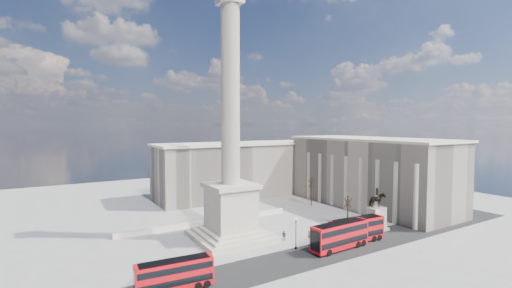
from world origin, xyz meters
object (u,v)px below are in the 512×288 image
object	(u,v)px
red_bus_a	(175,275)
victorian_lamp	(296,231)
nelsons_column	(231,173)
pedestrian_walking	(309,235)
red_bus_b	(340,235)
red_bus_c	(357,230)
pedestrian_crossing	(284,235)
equestrian_statue	(377,215)
pedestrian_standing	(379,226)

from	to	relation	value
red_bus_a	victorian_lamp	size ratio (longest dim) A/B	1.83
nelsons_column	pedestrian_walking	distance (m)	19.40
red_bus_a	red_bus_b	xyz separation A→B (m)	(29.93, -0.21, 0.35)
red_bus_c	nelsons_column	bearing A→B (deg)	147.27
red_bus_a	victorian_lamp	distance (m)	23.52
red_bus_c	pedestrian_crossing	bearing A→B (deg)	148.30
nelsons_column	equestrian_statue	distance (m)	32.24
pedestrian_walking	nelsons_column	bearing A→B (deg)	116.45
nelsons_column	victorian_lamp	bearing A→B (deg)	-56.86
nelsons_column	red_bus_c	distance (m)	26.25
red_bus_b	pedestrian_standing	bearing A→B (deg)	11.91
victorian_lamp	red_bus_c	bearing A→B (deg)	-14.33
red_bus_a	pedestrian_crossing	distance (m)	25.61
red_bus_a	equestrian_statue	world-z (taller)	equestrian_statue
red_bus_a	red_bus_b	size ratio (longest dim) A/B	0.87
pedestrian_walking	red_bus_a	bearing A→B (deg)	162.76
red_bus_c	pedestrian_walking	bearing A→B (deg)	141.59
pedestrian_standing	pedestrian_crossing	xyz separation A→B (m)	(-20.68, 5.19, -0.01)
pedestrian_crossing	victorian_lamp	bearing A→B (deg)	129.26
pedestrian_crossing	red_bus_a	bearing A→B (deg)	69.41
red_bus_c	pedestrian_crossing	size ratio (longest dim) A/B	6.02
nelsons_column	red_bus_a	size ratio (longest dim) A/B	4.78
red_bus_c	victorian_lamp	world-z (taller)	victorian_lamp
red_bus_b	red_bus_c	distance (m)	5.43
victorian_lamp	red_bus_a	bearing A→B (deg)	-170.54
equestrian_statue	red_bus_b	bearing A→B (deg)	-163.88
red_bus_c	victorian_lamp	size ratio (longest dim) A/B	2.03
nelsons_column	pedestrian_walking	world-z (taller)	nelsons_column
red_bus_b	equestrian_statue	xyz separation A→B (m)	(14.65, 4.23, 0.64)
red_bus_a	pedestrian_walking	size ratio (longest dim) A/B	6.27
equestrian_statue	pedestrian_standing	world-z (taller)	equestrian_statue
equestrian_statue	pedestrian_crossing	bearing A→B (deg)	167.13
victorian_lamp	pedestrian_standing	size ratio (longest dim) A/B	2.93
pedestrian_crossing	nelsons_column	bearing A→B (deg)	11.78
equestrian_statue	pedestrian_walking	world-z (taller)	equestrian_statue
equestrian_statue	pedestrian_walking	bearing A→B (deg)	170.25
red_bus_b	victorian_lamp	size ratio (longest dim) A/B	2.10
red_bus_b	red_bus_c	size ratio (longest dim) A/B	1.04
red_bus_a	red_bus_b	bearing A→B (deg)	4.13
red_bus_b	pedestrian_walking	bearing A→B (deg)	98.43
red_bus_b	victorian_lamp	world-z (taller)	victorian_lamp
red_bus_b	equestrian_statue	world-z (taller)	equestrian_statue
victorian_lamp	equestrian_statue	world-z (taller)	equestrian_statue
pedestrian_walking	red_bus_c	bearing A→B (deg)	-72.59
equestrian_statue	pedestrian_walking	xyz separation A→B (m)	(-15.97, 2.75, -2.33)
red_bus_a	pedestrian_standing	world-z (taller)	red_bus_a
red_bus_a	pedestrian_crossing	xyz separation A→B (m)	(24.05, 8.72, -1.22)
nelsons_column	red_bus_c	world-z (taller)	nelsons_column
victorian_lamp	pedestrian_crossing	world-z (taller)	victorian_lamp
red_bus_a	pedestrian_walking	world-z (taller)	red_bus_a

